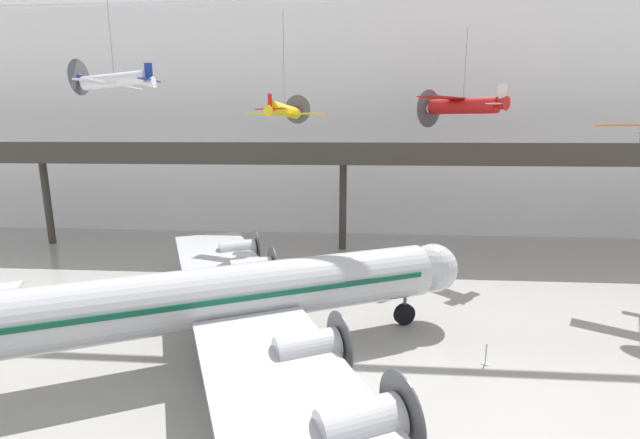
% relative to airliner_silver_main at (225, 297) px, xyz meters
% --- Properties ---
extents(ground_plane, '(260.00, 260.00, 0.00)m').
position_rel_airliner_silver_main_xyz_m(ground_plane, '(5.44, -2.15, -3.28)').
color(ground_plane, '#9E9B96').
extents(hangar_back_wall, '(140.00, 3.00, 24.55)m').
position_rel_airliner_silver_main_xyz_m(hangar_back_wall, '(5.44, 29.12, 9.00)').
color(hangar_back_wall, white).
rests_on(hangar_back_wall, ground).
extents(mezzanine_walkway, '(110.00, 3.20, 10.45)m').
position_rel_airliner_silver_main_xyz_m(mezzanine_walkway, '(5.44, 20.19, 5.49)').
color(mezzanine_walkway, '#38332D').
rests_on(mezzanine_walkway, ground).
extents(airliner_silver_main, '(26.22, 30.92, 9.01)m').
position_rel_airliner_silver_main_xyz_m(airliner_silver_main, '(0.00, 0.00, 0.00)').
color(airliner_silver_main, '#B7BABF').
rests_on(airliner_silver_main, ground).
extents(suspended_plane_white_twin, '(5.36, 6.56, 6.20)m').
position_rel_airliner_silver_main_xyz_m(suspended_plane_white_twin, '(-9.54, 8.67, 11.43)').
color(suspended_plane_white_twin, silver).
extents(suspended_plane_yellow_lowwing, '(6.24, 5.28, 7.90)m').
position_rel_airliner_silver_main_xyz_m(suspended_plane_yellow_lowwing, '(1.21, 12.63, 9.65)').
color(suspended_plane_yellow_lowwing, yellow).
extents(suspended_plane_red_highwing, '(8.19, 8.11, 8.17)m').
position_rel_airliner_silver_main_xyz_m(suspended_plane_red_highwing, '(15.70, 18.92, 10.32)').
color(suspended_plane_red_highwing, red).
extents(stanchion_barrier, '(0.36, 0.36, 1.08)m').
position_rel_airliner_silver_main_xyz_m(stanchion_barrier, '(13.08, 0.24, -2.95)').
color(stanchion_barrier, '#B2B5BA').
rests_on(stanchion_barrier, ground).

